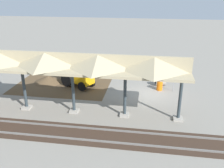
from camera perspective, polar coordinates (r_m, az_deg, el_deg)
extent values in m
plane|color=gray|center=(23.78, 8.73, -2.30)|extent=(120.00, 120.00, 0.00)
cube|color=brown|center=(26.40, -11.05, 0.01)|extent=(9.54, 7.00, 0.01)
cube|color=#9E998E|center=(19.77, 14.83, -7.63)|extent=(0.70, 0.70, 0.20)
cylinder|color=#2D383D|center=(19.02, 15.31, -3.14)|extent=(0.24, 0.24, 3.60)
cube|color=#9E998E|center=(19.70, 2.89, -6.99)|extent=(0.70, 0.70, 0.20)
cylinder|color=#2D383D|center=(18.95, 2.98, -2.46)|extent=(0.24, 0.24, 3.60)
cube|color=#9E998E|center=(20.46, -8.61, -6.08)|extent=(0.70, 0.70, 0.20)
cylinder|color=#2D383D|center=(19.74, -8.88, -1.69)|extent=(0.24, 0.24, 3.60)
cube|color=#9E998E|center=(21.96, -18.88, -5.05)|extent=(0.70, 0.70, 0.20)
cylinder|color=#2D383D|center=(21.30, -19.42, -0.95)|extent=(0.24, 0.24, 3.60)
cube|color=tan|center=(19.08, -9.21, 3.56)|extent=(17.52, 3.20, 0.20)
cube|color=tan|center=(18.90, -9.32, 5.44)|extent=(17.52, 0.20, 1.10)
pyramid|color=tan|center=(17.99, 9.63, 4.61)|extent=(3.67, 3.20, 1.10)
pyramid|color=tan|center=(18.38, -3.23, 5.23)|extent=(3.67, 3.20, 1.10)
pyramid|color=tan|center=(19.62, -15.03, 5.58)|extent=(3.67, 3.20, 1.10)
cube|color=slate|center=(17.58, 8.44, -11.11)|extent=(60.00, 0.08, 0.15)
cube|color=slate|center=(16.38, 8.35, -13.79)|extent=(60.00, 0.08, 0.15)
cube|color=#38281E|center=(17.01, 8.39, -12.58)|extent=(60.00, 2.58, 0.03)
cylinder|color=gray|center=(24.46, 13.94, 0.63)|extent=(0.06, 0.06, 2.09)
cylinder|color=red|center=(24.18, 14.11, 2.52)|extent=(0.70, 0.35, 0.76)
cube|color=orange|center=(25.23, -7.67, 1.55)|extent=(3.43, 2.66, 0.90)
cube|color=#1E262D|center=(25.00, -8.13, 4.12)|extent=(1.70, 1.64, 1.40)
cube|color=orange|center=(24.32, -6.03, 2.61)|extent=(1.53, 1.51, 0.50)
cylinder|color=black|center=(26.43, -8.06, 1.84)|extent=(1.38, 0.92, 1.40)
cylinder|color=black|center=(25.51, -10.31, 0.97)|extent=(1.38, 0.92, 1.40)
cylinder|color=black|center=(25.14, -4.81, 0.33)|extent=(0.94, 0.69, 0.90)
cylinder|color=black|center=(24.26, -6.84, -0.55)|extent=(0.94, 0.69, 0.90)
cylinder|color=orange|center=(26.31, -11.01, 4.71)|extent=(1.02, 0.66, 1.41)
cylinder|color=orange|center=(26.85, -12.15, 5.20)|extent=(0.75, 0.50, 1.17)
cube|color=#47474C|center=(27.23, -12.50, 4.21)|extent=(0.91, 0.99, 0.40)
cone|color=brown|center=(27.33, -14.31, 0.47)|extent=(6.17, 6.17, 1.38)
cylinder|color=#9E9384|center=(25.88, 10.96, 0.54)|extent=(1.10, 1.00, 0.83)
cylinder|color=black|center=(25.77, 9.94, 0.52)|extent=(0.13, 0.53, 0.54)
cylinder|color=orange|center=(24.70, 10.83, -0.39)|extent=(0.56, 0.56, 0.90)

